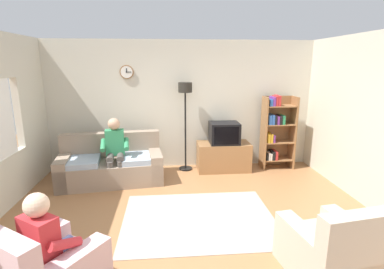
# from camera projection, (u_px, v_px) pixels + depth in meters

# --- Properties ---
(ground_plane) EXTENTS (12.00, 12.00, 0.00)m
(ground_plane) POSITION_uv_depth(u_px,v_px,m) (193.00, 228.00, 4.07)
(ground_plane) COLOR #9E6B42
(back_wall_assembly) EXTENTS (6.20, 0.17, 2.70)m
(back_wall_assembly) POSITION_uv_depth(u_px,v_px,m) (182.00, 105.00, 6.32)
(back_wall_assembly) COLOR beige
(back_wall_assembly) RESTS_ON ground_plane
(couch) EXTENTS (1.99, 1.10, 0.90)m
(couch) POSITION_uv_depth(u_px,v_px,m) (111.00, 166.00, 5.62)
(couch) COLOR gray
(couch) RESTS_ON ground_plane
(tv_stand) EXTENTS (1.10, 0.56, 0.59)m
(tv_stand) POSITION_uv_depth(u_px,v_px,m) (223.00, 156.00, 6.25)
(tv_stand) COLOR olive
(tv_stand) RESTS_ON ground_plane
(tv) EXTENTS (0.60, 0.49, 0.44)m
(tv) POSITION_uv_depth(u_px,v_px,m) (224.00, 133.00, 6.10)
(tv) COLOR black
(tv) RESTS_ON tv_stand
(bookshelf) EXTENTS (0.68, 0.36, 1.58)m
(bookshelf) POSITION_uv_depth(u_px,v_px,m) (276.00, 130.00, 6.29)
(bookshelf) COLOR olive
(bookshelf) RESTS_ON ground_plane
(floor_lamp) EXTENTS (0.28, 0.28, 1.85)m
(floor_lamp) POSITION_uv_depth(u_px,v_px,m) (185.00, 102.00, 6.01)
(floor_lamp) COLOR black
(floor_lamp) RESTS_ON ground_plane
(armchair_near_bookshelf) EXTENTS (0.92, 0.99, 0.90)m
(armchair_near_bookshelf) POSITION_uv_depth(u_px,v_px,m) (330.00, 251.00, 3.10)
(armchair_near_bookshelf) COLOR #BCAD99
(armchair_near_bookshelf) RESTS_ON ground_plane
(area_rug) EXTENTS (2.20, 1.70, 0.01)m
(area_rug) POSITION_uv_depth(u_px,v_px,m) (199.00, 219.00, 4.30)
(area_rug) COLOR #AD9E8E
(area_rug) RESTS_ON ground_plane
(person_on_couch) EXTENTS (0.55, 0.57, 1.24)m
(person_on_couch) POSITION_uv_depth(u_px,v_px,m) (115.00, 148.00, 5.44)
(person_on_couch) COLOR #338C59
(person_on_couch) RESTS_ON ground_plane
(person_in_left_armchair) EXTENTS (0.61, 0.64, 1.12)m
(person_in_left_armchair) POSITION_uv_depth(u_px,v_px,m) (50.00, 241.00, 2.74)
(person_in_left_armchair) COLOR red
(person_in_left_armchair) RESTS_ON ground_plane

